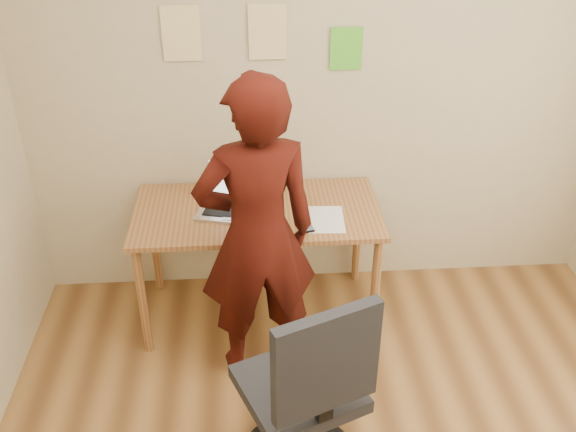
{
  "coord_description": "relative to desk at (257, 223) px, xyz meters",
  "views": [
    {
      "loc": [
        -0.45,
        -1.76,
        2.59
      ],
      "look_at": [
        -0.25,
        0.95,
        0.95
      ],
      "focal_mm": 40.0,
      "sensor_mm": 36.0,
      "label": 1
    }
  ],
  "objects": [
    {
      "name": "office_chair",
      "position": [
        0.17,
        -1.2,
        -0.19
      ],
      "size": [
        0.62,
        0.63,
        1.08
      ],
      "rotation": [
        0.0,
        0.0,
        0.39
      ],
      "color": "black",
      "rests_on": "ground"
    },
    {
      "name": "desk",
      "position": [
        0.0,
        0.0,
        0.0
      ],
      "size": [
        1.4,
        0.7,
        0.74
      ],
      "color": "#9F6937",
      "rests_on": "ground"
    },
    {
      "name": "paper_sheet",
      "position": [
        0.38,
        -0.13,
        0.09
      ],
      "size": [
        0.22,
        0.3,
        0.0
      ],
      "primitive_type": "cube",
      "rotation": [
        0.0,
        0.0,
        -0.05
      ],
      "color": "white",
      "rests_on": "desk"
    },
    {
      "name": "phone",
      "position": [
        0.27,
        -0.21,
        0.09
      ],
      "size": [
        0.08,
        0.12,
        0.01
      ],
      "rotation": [
        0.0,
        0.0,
        0.22
      ],
      "color": "black",
      "rests_on": "desk"
    },
    {
      "name": "wall_note_left",
      "position": [
        -0.37,
        0.36,
        1.0
      ],
      "size": [
        0.21,
        0.0,
        0.3
      ],
      "primitive_type": "cube",
      "color": "#EDCF8D",
      "rests_on": "room"
    },
    {
      "name": "wall_note_right",
      "position": [
        0.53,
        0.36,
        0.89
      ],
      "size": [
        0.18,
        0.0,
        0.24
      ],
      "primitive_type": "cube",
      "color": "#56C12B",
      "rests_on": "room"
    },
    {
      "name": "person",
      "position": [
        -0.01,
        -0.44,
        0.2
      ],
      "size": [
        0.68,
        0.51,
        1.7
      ],
      "primitive_type": "imported",
      "rotation": [
        0.0,
        0.0,
        3.32
      ],
      "color": "#330C07",
      "rests_on": "ground"
    },
    {
      "name": "room",
      "position": [
        0.4,
        -1.38,
        0.7
      ],
      "size": [
        3.58,
        3.58,
        2.78
      ],
      "color": "brown",
      "rests_on": "ground"
    },
    {
      "name": "laptop",
      "position": [
        -0.14,
        0.03,
        0.14
      ],
      "size": [
        0.42,
        0.39,
        0.25
      ],
      "rotation": [
        0.0,
        0.0,
        -0.24
      ],
      "color": "silver",
      "rests_on": "desk"
    },
    {
      "name": "wall_note_mid",
      "position": [
        0.09,
        0.36,
        0.99
      ],
      "size": [
        0.21,
        0.0,
        0.3
      ],
      "primitive_type": "cube",
      "color": "#EDCF8D",
      "rests_on": "room"
    }
  ]
}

